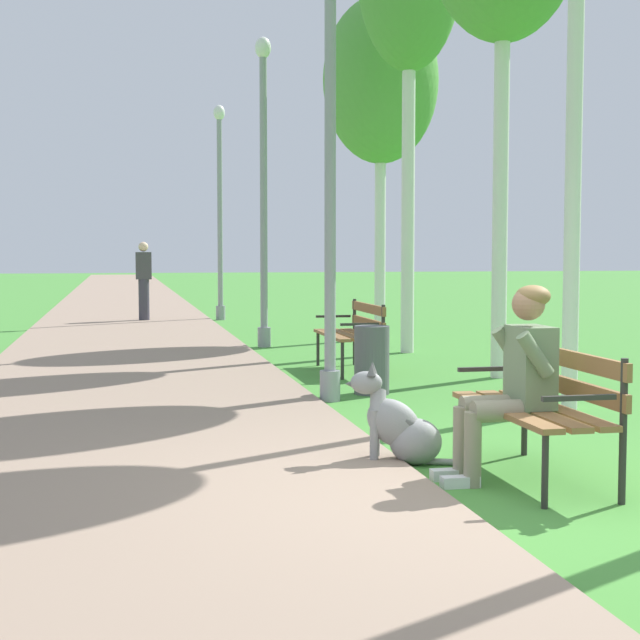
{
  "coord_description": "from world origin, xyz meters",
  "views": [
    {
      "loc": [
        -2.09,
        -5.39,
        1.47
      ],
      "look_at": [
        -0.48,
        2.34,
        0.9
      ],
      "focal_mm": 54.34,
      "sensor_mm": 36.0,
      "label": 1
    }
  ],
  "objects_px": {
    "park_bench_near": "(543,400)",
    "dog_grey": "(400,427)",
    "birch_tree_fifth": "(381,82)",
    "lamp_post_mid": "(264,189)",
    "person_seated_on_near_bench": "(514,375)",
    "litter_bin": "(372,360)",
    "lamp_post_far": "(220,210)",
    "pedestrian_distant": "(144,281)",
    "park_bench_mid": "(354,330)",
    "lamp_post_near": "(330,151)"
  },
  "relations": [
    {
      "from": "park_bench_near",
      "to": "dog_grey",
      "type": "bearing_deg",
      "value": 142.93
    },
    {
      "from": "birch_tree_fifth",
      "to": "lamp_post_mid",
      "type": "bearing_deg",
      "value": -155.71
    },
    {
      "from": "person_seated_on_near_bench",
      "to": "birch_tree_fifth",
      "type": "distance_m",
      "value": 10.57
    },
    {
      "from": "birch_tree_fifth",
      "to": "litter_bin",
      "type": "xyz_separation_m",
      "value": [
        -1.72,
        -5.98,
        -3.87
      ]
    },
    {
      "from": "lamp_post_far",
      "to": "pedestrian_distant",
      "type": "distance_m",
      "value": 2.21
    },
    {
      "from": "person_seated_on_near_bench",
      "to": "lamp_post_far",
      "type": "relative_size",
      "value": 0.28
    },
    {
      "from": "litter_bin",
      "to": "person_seated_on_near_bench",
      "type": "bearing_deg",
      "value": -91.17
    },
    {
      "from": "birch_tree_fifth",
      "to": "park_bench_mid",
      "type": "bearing_deg",
      "value": -109.42
    },
    {
      "from": "lamp_post_far",
      "to": "litter_bin",
      "type": "xyz_separation_m",
      "value": [
        0.41,
        -10.99,
        -1.98
      ]
    },
    {
      "from": "park_bench_mid",
      "to": "dog_grey",
      "type": "distance_m",
      "value": 5.12
    },
    {
      "from": "birch_tree_fifth",
      "to": "pedestrian_distant",
      "type": "bearing_deg",
      "value": 128.23
    },
    {
      "from": "park_bench_mid",
      "to": "dog_grey",
      "type": "height_order",
      "value": "park_bench_mid"
    },
    {
      "from": "park_bench_mid",
      "to": "lamp_post_far",
      "type": "bearing_deg",
      "value": 94.17
    },
    {
      "from": "park_bench_near",
      "to": "person_seated_on_near_bench",
      "type": "xyz_separation_m",
      "value": [
        -0.21,
        -0.02,
        0.17
      ]
    },
    {
      "from": "dog_grey",
      "to": "lamp_post_far",
      "type": "distance_m",
      "value": 14.35
    },
    {
      "from": "park_bench_near",
      "to": "lamp_post_near",
      "type": "relative_size",
      "value": 0.32
    },
    {
      "from": "park_bench_mid",
      "to": "litter_bin",
      "type": "xyz_separation_m",
      "value": [
        -0.25,
        -1.82,
        -0.16
      ]
    },
    {
      "from": "person_seated_on_near_bench",
      "to": "lamp_post_far",
      "type": "height_order",
      "value": "lamp_post_far"
    },
    {
      "from": "birch_tree_fifth",
      "to": "litter_bin",
      "type": "relative_size",
      "value": 8.02
    },
    {
      "from": "lamp_post_near",
      "to": "lamp_post_mid",
      "type": "bearing_deg",
      "value": 88.36
    },
    {
      "from": "park_bench_near",
      "to": "dog_grey",
      "type": "relative_size",
      "value": 1.87
    },
    {
      "from": "park_bench_near",
      "to": "litter_bin",
      "type": "relative_size",
      "value": 2.14
    },
    {
      "from": "person_seated_on_near_bench",
      "to": "lamp_post_mid",
      "type": "height_order",
      "value": "lamp_post_mid"
    },
    {
      "from": "park_bench_mid",
      "to": "lamp_post_far",
      "type": "height_order",
      "value": "lamp_post_far"
    },
    {
      "from": "lamp_post_near",
      "to": "birch_tree_fifth",
      "type": "distance_m",
      "value": 6.97
    },
    {
      "from": "person_seated_on_near_bench",
      "to": "birch_tree_fifth",
      "type": "bearing_deg",
      "value": 79.61
    },
    {
      "from": "lamp_post_far",
      "to": "litter_bin",
      "type": "distance_m",
      "value": 11.17
    },
    {
      "from": "person_seated_on_near_bench",
      "to": "park_bench_near",
      "type": "bearing_deg",
      "value": 6.09
    },
    {
      "from": "dog_grey",
      "to": "litter_bin",
      "type": "distance_m",
      "value": 3.28
    },
    {
      "from": "park_bench_mid",
      "to": "lamp_post_mid",
      "type": "distance_m",
      "value": 3.78
    },
    {
      "from": "park_bench_near",
      "to": "birch_tree_fifth",
      "type": "relative_size",
      "value": 0.27
    },
    {
      "from": "lamp_post_mid",
      "to": "lamp_post_far",
      "type": "bearing_deg",
      "value": 90.49
    },
    {
      "from": "lamp_post_far",
      "to": "dog_grey",
      "type": "bearing_deg",
      "value": -90.93
    },
    {
      "from": "park_bench_mid",
      "to": "birch_tree_fifth",
      "type": "relative_size",
      "value": 0.27
    },
    {
      "from": "park_bench_mid",
      "to": "lamp_post_mid",
      "type": "height_order",
      "value": "lamp_post_mid"
    },
    {
      "from": "park_bench_mid",
      "to": "lamp_post_far",
      "type": "relative_size",
      "value": 0.33
    },
    {
      "from": "park_bench_near",
      "to": "pedestrian_distant",
      "type": "distance_m",
      "value": 14.69
    },
    {
      "from": "dog_grey",
      "to": "lamp_post_far",
      "type": "height_order",
      "value": "lamp_post_far"
    },
    {
      "from": "lamp_post_far",
      "to": "litter_bin",
      "type": "relative_size",
      "value": 6.45
    },
    {
      "from": "lamp_post_mid",
      "to": "lamp_post_near",
      "type": "bearing_deg",
      "value": -91.64
    },
    {
      "from": "park_bench_near",
      "to": "birch_tree_fifth",
      "type": "height_order",
      "value": "birch_tree_fifth"
    },
    {
      "from": "park_bench_mid",
      "to": "person_seated_on_near_bench",
      "type": "relative_size",
      "value": 1.2
    },
    {
      "from": "litter_bin",
      "to": "birch_tree_fifth",
      "type": "bearing_deg",
      "value": 73.96
    },
    {
      "from": "lamp_post_near",
      "to": "litter_bin",
      "type": "bearing_deg",
      "value": 35.55
    },
    {
      "from": "dog_grey",
      "to": "birch_tree_fifth",
      "type": "distance_m",
      "value": 10.28
    },
    {
      "from": "lamp_post_mid",
      "to": "pedestrian_distant",
      "type": "height_order",
      "value": "lamp_post_mid"
    },
    {
      "from": "litter_bin",
      "to": "pedestrian_distant",
      "type": "xyz_separation_m",
      "value": [
        -2.02,
        10.73,
        0.49
      ]
    },
    {
      "from": "lamp_post_mid",
      "to": "birch_tree_fifth",
      "type": "relative_size",
      "value": 0.83
    },
    {
      "from": "lamp_post_mid",
      "to": "lamp_post_far",
      "type": "xyz_separation_m",
      "value": [
        -0.05,
        5.95,
        -0.07
      ]
    },
    {
      "from": "birch_tree_fifth",
      "to": "lamp_post_near",
      "type": "bearing_deg",
      "value": -109.41
    }
  ]
}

